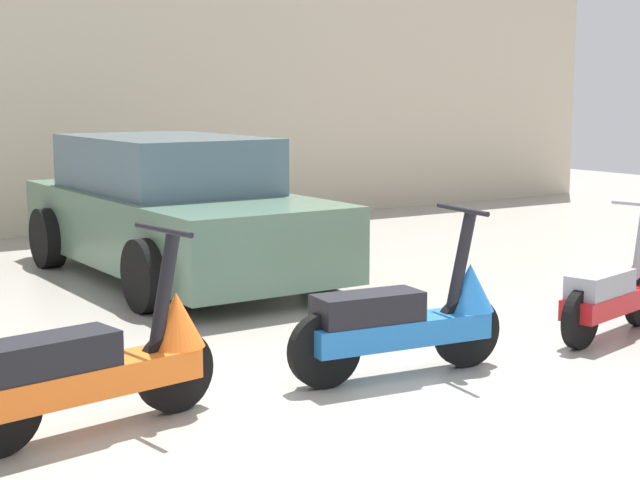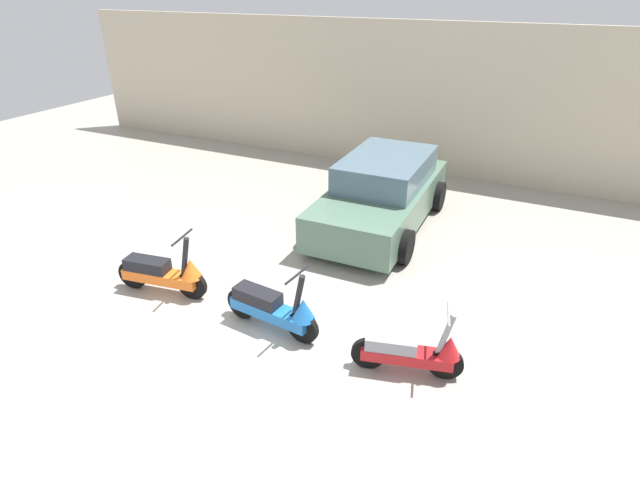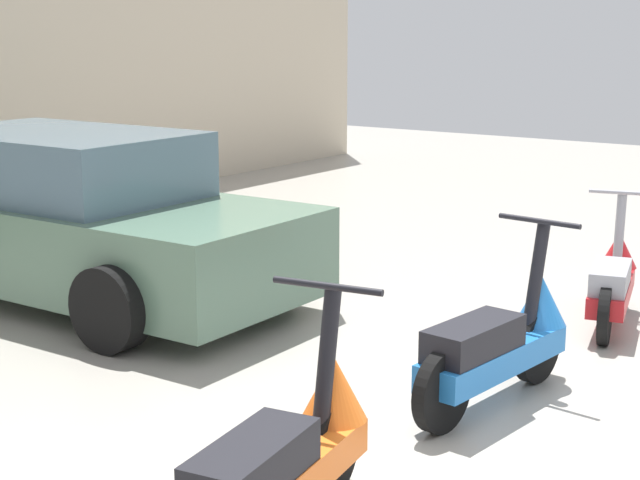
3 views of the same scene
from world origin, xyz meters
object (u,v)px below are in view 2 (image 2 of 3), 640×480
Objects in this scene: scooter_front_left at (165,272)px; scooter_front_center at (412,351)px; scooter_front_right at (275,308)px; car_rear_left at (382,193)px.

scooter_front_left reaches higher than scooter_front_center.
scooter_front_right is (2.00, -0.07, -0.00)m from scooter_front_left.
scooter_front_left is 4.41m from car_rear_left.
scooter_front_center is 4.32m from car_rear_left.
scooter_front_center is at bearing 23.68° from car_rear_left.
scooter_front_left is 2.00m from scooter_front_right.
scooter_front_left is at bearing -175.95° from scooter_front_right.
scooter_front_right is 1.95m from scooter_front_center.
scooter_front_left is at bearing 164.67° from scooter_front_center.
car_rear_left is at bearing 51.77° from scooter_front_left.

